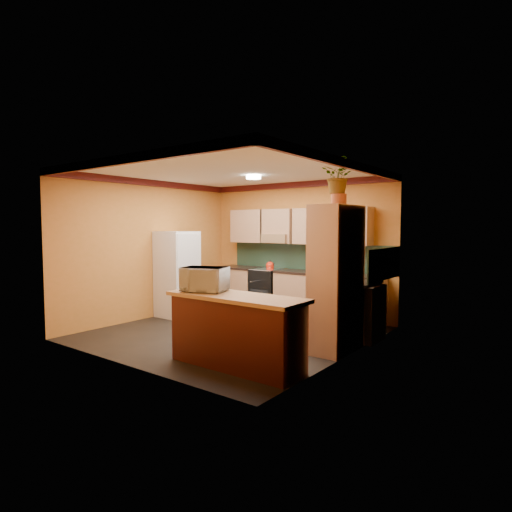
{
  "coord_description": "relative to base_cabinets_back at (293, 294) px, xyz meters",
  "views": [
    {
      "loc": [
        4.59,
        -5.43,
        1.8
      ],
      "look_at": [
        0.17,
        0.45,
        1.29
      ],
      "focal_mm": 30.0,
      "sensor_mm": 36.0,
      "label": 1
    }
  ],
  "objects": [
    {
      "name": "room_shell",
      "position": [
        -0.06,
        -1.52,
        1.65
      ],
      "size": [
        4.24,
        4.24,
        2.72
      ],
      "color": "black",
      "rests_on": "ground"
    },
    {
      "name": "base_cabinets_back",
      "position": [
        0.0,
        0.0,
        0.0
      ],
      "size": [
        3.65,
        0.6,
        0.88
      ],
      "primitive_type": "cube",
      "color": "#A87558",
      "rests_on": "ground"
    },
    {
      "name": "countertop_back",
      "position": [
        0.0,
        -0.0,
        0.46
      ],
      "size": [
        3.65,
        0.62,
        0.04
      ],
      "primitive_type": "cube",
      "color": "black",
      "rests_on": "base_cabinets_back"
    },
    {
      "name": "stove",
      "position": [
        -0.62,
        -0.0,
        0.02
      ],
      "size": [
        0.58,
        0.58,
        0.91
      ],
      "primitive_type": "cube",
      "color": "black",
      "rests_on": "ground"
    },
    {
      "name": "kettle",
      "position": [
        -0.53,
        -0.05,
        0.56
      ],
      "size": [
        0.23,
        0.23,
        0.18
      ],
      "primitive_type": null,
      "rotation": [
        0.0,
        0.0,
        -0.43
      ],
      "color": "red",
      "rests_on": "stove"
    },
    {
      "name": "sink",
      "position": [
        0.77,
        0.0,
        0.5
      ],
      "size": [
        0.48,
        0.4,
        0.03
      ],
      "primitive_type": "cube",
      "color": "silver",
      "rests_on": "countertop_back"
    },
    {
      "name": "base_cabinets_right",
      "position": [
        1.72,
        -0.88,
        0.0
      ],
      "size": [
        0.6,
        0.8,
        0.88
      ],
      "primitive_type": "cube",
      "color": "#A87558",
      "rests_on": "ground"
    },
    {
      "name": "countertop_right",
      "position": [
        1.72,
        -0.88,
        0.46
      ],
      "size": [
        0.62,
        0.8,
        0.04
      ],
      "primitive_type": "cube",
      "color": "black",
      "rests_on": "base_cabinets_right"
    },
    {
      "name": "fridge",
      "position": [
        -1.83,
        -1.41,
        0.41
      ],
      "size": [
        0.68,
        0.66,
        1.7
      ],
      "primitive_type": "cube",
      "color": "white",
      "rests_on": "ground"
    },
    {
      "name": "pantry",
      "position": [
        1.77,
        -1.67,
        0.61
      ],
      "size": [
        0.48,
        0.9,
        2.1
      ],
      "primitive_type": "cube",
      "color": "#A87558",
      "rests_on": "ground"
    },
    {
      "name": "fern_pot",
      "position": [
        1.77,
        -1.62,
        1.74
      ],
      "size": [
        0.22,
        0.22,
        0.16
      ],
      "primitive_type": "cylinder",
      "color": "#A64F28",
      "rests_on": "pantry"
    },
    {
      "name": "fern",
      "position": [
        1.77,
        -1.62,
        2.07
      ],
      "size": [
        0.47,
        0.41,
        0.5
      ],
      "primitive_type": "imported",
      "rotation": [
        0.0,
        0.0,
        -0.04
      ],
      "color": "#A87558",
      "rests_on": "fern_pot"
    },
    {
      "name": "breakfast_bar",
      "position": [
        1.09,
        -3.09,
        0.0
      ],
      "size": [
        1.8,
        0.55,
        0.88
      ],
      "primitive_type": "cube",
      "color": "#471310",
      "rests_on": "ground"
    },
    {
      "name": "bar_top",
      "position": [
        1.09,
        -3.09,
        0.47
      ],
      "size": [
        1.9,
        0.65,
        0.05
      ],
      "primitive_type": "cube",
      "color": "tan",
      "rests_on": "breakfast_bar"
    },
    {
      "name": "microwave",
      "position": [
        0.54,
        -3.09,
        0.65
      ],
      "size": [
        0.68,
        0.56,
        0.32
      ],
      "primitive_type": "imported",
      "rotation": [
        0.0,
        0.0,
        0.33
      ],
      "color": "white",
      "rests_on": "bar_top"
    }
  ]
}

